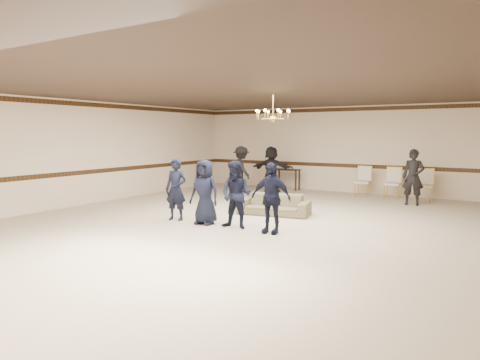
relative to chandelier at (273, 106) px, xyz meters
The scene contains 16 objects.
room 1.62m from the chandelier, 90.00° to the right, with size 12.01×14.01×3.21m.
chair_rail 6.27m from the chandelier, 90.00° to the left, with size 12.00×0.02×0.14m, color #3A2111.
crown_molding 5.99m from the chandelier, 90.00° to the left, with size 12.00×0.02×0.14m, color #3A2111.
chandelier is the anchor object (origin of this frame).
boy_a 3.22m from the chandelier, 145.11° to the right, with size 0.57×0.37×1.57m, color black.
boy_b 2.75m from the chandelier, 128.36° to the right, with size 0.77×0.50×1.57m, color black.
boy_c 2.53m from the chandelier, 98.48° to the right, with size 0.76×0.59×1.57m, color black.
boy_d 2.61m from the chandelier, 63.74° to the right, with size 0.92×0.38×1.57m, color black.
settee 2.66m from the chandelier, 113.08° to the left, with size 1.92×0.75×0.56m, color brown.
adult_left 5.52m from the chandelier, 130.55° to the left, with size 1.11×0.64×1.72m, color black.
adult_mid 5.59m from the chandelier, 117.93° to the left, with size 1.60×0.51×1.72m, color black.
adult_right 5.37m from the chandelier, 57.71° to the left, with size 0.63×0.41×1.72m, color black.
banquet_chair_left 5.79m from the chandelier, 81.03° to the left, with size 0.50×0.50×1.04m, color beige, non-canonical shape.
banquet_chair_mid 6.02m from the chandelier, 70.75° to the left, with size 0.50×0.50×1.04m, color beige, non-canonical shape.
banquet_chair_right 6.39m from the chandelier, 61.61° to the left, with size 0.50×0.50×1.04m, color beige, non-canonical shape.
console_table 6.34m from the chandelier, 111.84° to the left, with size 0.98×0.41×0.82m, color black.
Camera 1 is at (5.02, -8.65, 2.19)m, focal length 32.06 mm.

